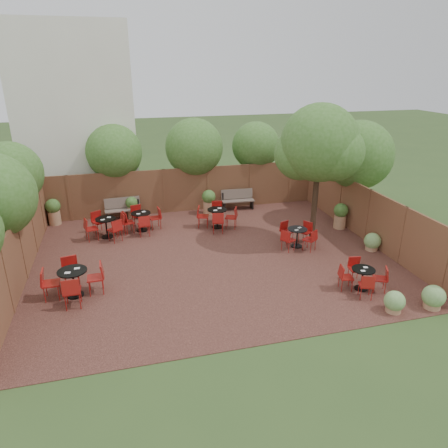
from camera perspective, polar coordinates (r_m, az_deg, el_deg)
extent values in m
plane|color=#354F23|center=(14.39, -1.65, -4.62)|extent=(80.00, 80.00, 0.00)
cube|color=#351B15|center=(14.39, -1.65, -4.58)|extent=(12.00, 10.00, 0.02)
cube|color=#52321E|center=(18.61, -5.19, 4.74)|extent=(12.00, 0.08, 2.00)
cube|color=#52321E|center=(14.04, -26.34, -3.20)|extent=(0.08, 10.00, 2.00)
cube|color=#52321E|center=(16.31, 19.31, 1.15)|extent=(0.08, 10.00, 2.00)
cube|color=silver|center=(20.80, -19.65, 13.84)|extent=(5.00, 4.00, 8.00)
sphere|color=#36621F|center=(16.45, -27.52, 6.22)|extent=(2.25, 2.25, 2.25)
sphere|color=#36621F|center=(18.66, -14.99, 9.59)|extent=(2.40, 2.40, 2.40)
sphere|color=#36621F|center=(18.85, -4.17, 10.56)|extent=(2.59, 2.59, 2.59)
sphere|color=#36621F|center=(19.82, 4.43, 10.77)|extent=(2.25, 2.25, 2.25)
sphere|color=#36621F|center=(17.75, 18.17, 9.07)|extent=(2.79, 2.79, 2.79)
cylinder|color=black|center=(15.29, 12.58, 4.41)|extent=(0.24, 0.24, 3.91)
sphere|color=#36621F|center=(14.88, 13.13, 10.90)|extent=(2.72, 2.72, 2.72)
sphere|color=#36621F|center=(15.10, 10.59, 9.57)|extent=(1.91, 1.91, 1.91)
sphere|color=#36621F|center=(14.78, 15.15, 9.56)|extent=(1.99, 1.99, 1.99)
cube|color=brown|center=(18.13, -13.84, 1.91)|extent=(1.53, 0.58, 0.05)
cube|color=brown|center=(18.24, -13.94, 2.91)|extent=(1.50, 0.24, 0.45)
cube|color=black|center=(18.22, -15.91, 1.03)|extent=(0.10, 0.45, 0.40)
cube|color=black|center=(18.22, -11.65, 1.42)|extent=(0.10, 0.45, 0.40)
cube|color=brown|center=(18.85, 1.95, 3.26)|extent=(1.49, 0.52, 0.05)
cube|color=brown|center=(18.95, 1.79, 4.20)|extent=(1.48, 0.19, 0.44)
cube|color=black|center=(18.75, -0.02, 2.45)|extent=(0.08, 0.44, 0.39)
cube|color=black|center=(19.12, 3.86, 2.77)|extent=(0.08, 0.44, 0.39)
cylinder|color=black|center=(16.89, -11.29, -0.84)|extent=(0.45, 0.45, 0.03)
cylinder|color=black|center=(16.76, -11.37, 0.30)|extent=(0.05, 0.05, 0.71)
cylinder|color=black|center=(16.63, -11.46, 1.48)|extent=(0.77, 0.77, 0.03)
cube|color=white|center=(16.71, -11.07, 1.69)|extent=(0.16, 0.13, 0.02)
cube|color=white|center=(16.51, -11.79, 1.39)|extent=(0.16, 0.13, 0.02)
cylinder|color=black|center=(15.39, 10.01, -3.02)|extent=(0.41, 0.41, 0.03)
cylinder|color=black|center=(15.26, 10.09, -1.88)|extent=(0.05, 0.05, 0.65)
cylinder|color=black|center=(15.13, 10.17, -0.71)|extent=(0.71, 0.71, 0.03)
cube|color=white|center=(15.23, 10.44, -0.50)|extent=(0.16, 0.14, 0.01)
cube|color=white|center=(14.99, 10.02, -0.83)|extent=(0.16, 0.14, 0.01)
cylinder|color=black|center=(12.86, -19.87, -9.23)|extent=(0.48, 0.48, 0.03)
cylinder|color=black|center=(12.67, -20.09, -7.72)|extent=(0.05, 0.05, 0.76)
cylinder|color=black|center=(12.50, -20.32, -6.14)|extent=(0.83, 0.83, 0.03)
cube|color=white|center=(12.55, -19.71, -5.81)|extent=(0.17, 0.13, 0.02)
cube|color=white|center=(12.38, -20.88, -6.35)|extent=(0.17, 0.13, 0.02)
cylinder|color=black|center=(13.10, 18.45, -8.46)|extent=(0.39, 0.39, 0.03)
cylinder|color=black|center=(12.95, 18.61, -7.24)|extent=(0.04, 0.04, 0.62)
cylinder|color=black|center=(12.80, 18.78, -5.98)|extent=(0.68, 0.68, 0.03)
cube|color=white|center=(12.90, 19.02, -5.69)|extent=(0.15, 0.12, 0.01)
cube|color=white|center=(12.67, 18.71, -6.17)|extent=(0.15, 0.12, 0.01)
cylinder|color=black|center=(16.91, -0.95, -0.39)|extent=(0.46, 0.46, 0.03)
cylinder|color=black|center=(16.77, -0.95, 0.79)|extent=(0.05, 0.05, 0.73)
cylinder|color=black|center=(16.64, -0.96, 2.00)|extent=(0.79, 0.79, 0.03)
cube|color=white|center=(16.74, -0.61, 2.20)|extent=(0.17, 0.14, 0.02)
cube|color=white|center=(16.50, -1.21, 1.91)|extent=(0.17, 0.14, 0.02)
cylinder|color=black|center=(16.58, -15.84, -1.69)|extent=(0.45, 0.45, 0.03)
cylinder|color=black|center=(16.45, -15.97, -0.52)|extent=(0.05, 0.05, 0.72)
cylinder|color=black|center=(16.32, -16.10, 0.69)|extent=(0.78, 0.78, 0.03)
cube|color=white|center=(16.38, -15.67, 0.90)|extent=(0.17, 0.15, 0.02)
cube|color=white|center=(16.20, -16.47, 0.58)|extent=(0.17, 0.15, 0.02)
cylinder|color=#A47552|center=(18.34, -12.59, 1.62)|extent=(0.42, 0.42, 0.49)
sphere|color=#36621F|center=(18.20, -12.70, 2.91)|extent=(0.51, 0.51, 0.51)
cylinder|color=#A47552|center=(18.36, -2.12, 2.30)|extent=(0.50, 0.50, 0.57)
sphere|color=#36621F|center=(18.20, -2.14, 3.82)|extent=(0.60, 0.60, 0.60)
cylinder|color=#A47552|center=(18.53, -22.43, 0.82)|extent=(0.50, 0.50, 0.57)
sphere|color=#36621F|center=(18.37, -22.65, 2.31)|extent=(0.60, 0.60, 0.60)
cylinder|color=#A47552|center=(17.39, 15.75, 0.33)|extent=(0.48, 0.48, 0.55)
sphere|color=#36621F|center=(17.23, 15.91, 1.84)|extent=(0.57, 0.57, 0.57)
cylinder|color=#A47552|center=(12.88, 26.88, -9.90)|extent=(0.45, 0.45, 0.21)
sphere|color=#69934C|center=(12.76, 27.07, -8.90)|extent=(0.62, 0.62, 0.62)
cylinder|color=#A47552|center=(12.27, 22.42, -10.77)|extent=(0.41, 0.41, 0.19)
sphere|color=#69934C|center=(12.15, 22.57, -9.83)|extent=(0.56, 0.56, 0.56)
cylinder|color=#A47552|center=(15.78, 19.77, -3.05)|extent=(0.44, 0.44, 0.20)
sphere|color=#69934C|center=(15.68, 19.88, -2.23)|extent=(0.59, 0.59, 0.59)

